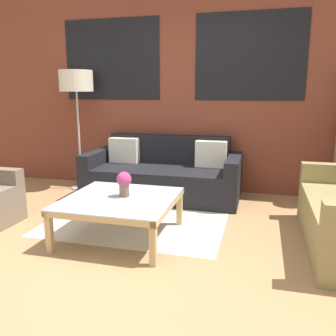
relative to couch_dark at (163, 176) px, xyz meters
name	(u,v)px	position (x,y,z in m)	size (l,w,h in m)	color
ground_plane	(108,264)	(0.07, -1.95, -0.28)	(16.00, 16.00, 0.00)	#9E754C
wall_back_brick	(178,88)	(0.07, 0.49, 1.13)	(8.40, 0.09, 2.80)	brown
rug	(143,215)	(-0.03, -0.79, -0.28)	(1.87, 1.75, 0.00)	beige
couch_dark	(163,176)	(0.00, 0.00, 0.00)	(1.99, 0.88, 0.78)	black
coffee_table	(120,203)	(-0.03, -1.42, 0.06)	(1.01, 1.01, 0.39)	silver
floor_lamp	(76,85)	(-1.25, 0.08, 1.17)	(0.45, 0.45, 1.65)	#B2B2B7
flower_vase	(124,182)	(0.00, -1.37, 0.25)	(0.14, 0.14, 0.24)	brown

